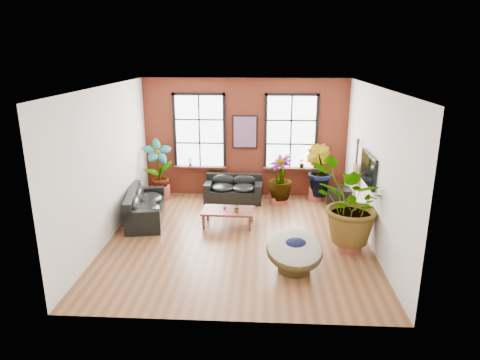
% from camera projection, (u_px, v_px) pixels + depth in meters
% --- Properties ---
extents(room, '(6.04, 6.54, 3.54)m').
position_uv_depth(room, '(239.00, 165.00, 9.72)').
color(room, brown).
rests_on(room, ground).
extents(sofa_back, '(1.67, 0.83, 0.76)m').
position_uv_depth(sofa_back, '(234.00, 189.00, 12.53)').
color(sofa_back, black).
rests_on(sofa_back, ground).
extents(sofa_left, '(1.19, 2.16, 0.81)m').
position_uv_depth(sofa_left, '(144.00, 207.00, 11.03)').
color(sofa_left, black).
rests_on(sofa_left, ground).
extents(coffee_table, '(1.33, 0.80, 0.50)m').
position_uv_depth(coffee_table, '(228.00, 212.00, 10.72)').
color(coffee_table, '#5C2721').
rests_on(coffee_table, ground).
extents(papasan_chair, '(1.29, 1.31, 0.84)m').
position_uv_depth(papasan_chair, '(294.00, 251.00, 8.46)').
color(papasan_chair, '#3A2D15').
rests_on(papasan_chair, ground).
extents(poster, '(0.74, 0.06, 0.98)m').
position_uv_depth(poster, '(245.00, 132.00, 12.56)').
color(poster, black).
rests_on(poster, room).
extents(tv_wall_unit, '(0.13, 1.86, 1.20)m').
position_uv_depth(tv_wall_unit, '(364.00, 170.00, 10.05)').
color(tv_wall_unit, black).
rests_on(tv_wall_unit, room).
extents(media_box, '(0.72, 0.63, 0.55)m').
position_uv_depth(media_box, '(339.00, 198.00, 12.02)').
color(media_box, black).
rests_on(media_box, ground).
extents(pot_back_left, '(0.69, 0.69, 0.41)m').
position_uv_depth(pot_back_left, '(161.00, 193.00, 12.68)').
color(pot_back_left, brown).
rests_on(pot_back_left, ground).
extents(pot_back_right, '(0.66, 0.66, 0.36)m').
position_uv_depth(pot_back_right, '(317.00, 194.00, 12.65)').
color(pot_back_right, brown).
rests_on(pot_back_right, ground).
extents(pot_right_wall, '(0.66, 0.66, 0.37)m').
position_uv_depth(pot_right_wall, '(350.00, 242.00, 9.41)').
color(pot_right_wall, brown).
rests_on(pot_right_wall, ground).
extents(pot_mid, '(0.51, 0.51, 0.37)m').
position_uv_depth(pot_mid, '(278.00, 197.00, 12.37)').
color(pot_mid, brown).
rests_on(pot_mid, ground).
extents(floor_plant_back_left, '(1.04, 0.91, 1.65)m').
position_uv_depth(floor_plant_back_left, '(158.00, 168.00, 12.45)').
color(floor_plant_back_left, '#1B5617').
rests_on(floor_plant_back_left, ground).
extents(floor_plant_back_right, '(1.04, 1.07, 1.51)m').
position_uv_depth(floor_plant_back_right, '(318.00, 170.00, 12.44)').
color(floor_plant_back_right, '#1B5617').
rests_on(floor_plant_back_right, ground).
extents(floor_plant_right_wall, '(2.20, 2.20, 1.85)m').
position_uv_depth(floor_plant_right_wall, '(351.00, 204.00, 9.14)').
color(floor_plant_right_wall, '#1B5617').
rests_on(floor_plant_right_wall, ground).
extents(floor_plant_mid, '(1.01, 1.01, 1.29)m').
position_uv_depth(floor_plant_mid, '(280.00, 177.00, 12.18)').
color(floor_plant_mid, '#1B5617').
rests_on(floor_plant_mid, ground).
extents(table_plant, '(0.24, 0.22, 0.22)m').
position_uv_depth(table_plant, '(237.00, 208.00, 10.53)').
color(table_plant, '#1B5617').
rests_on(table_plant, coffee_table).
extents(sill_plant_left, '(0.17, 0.17, 0.27)m').
position_uv_depth(sill_plant_left, '(190.00, 162.00, 12.87)').
color(sill_plant_left, '#1B5617').
rests_on(sill_plant_left, room).
extents(sill_plant_right, '(0.19, 0.19, 0.27)m').
position_uv_depth(sill_plant_right, '(302.00, 163.00, 12.69)').
color(sill_plant_right, '#1B5617').
rests_on(sill_plant_right, room).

